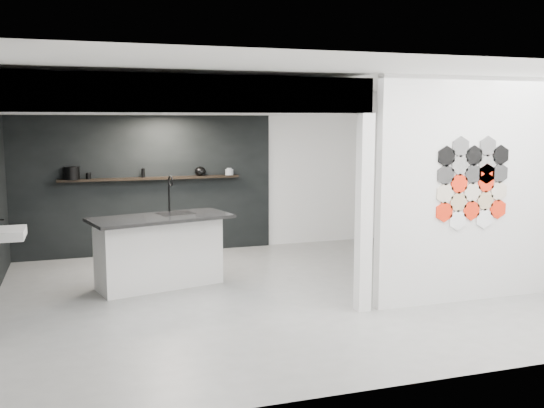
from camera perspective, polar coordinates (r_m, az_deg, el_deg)
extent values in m
cube|color=slate|center=(8.08, -0.02, -8.45)|extent=(7.00, 6.00, 0.01)
cube|color=silver|center=(7.92, 17.82, 1.21)|extent=(2.45, 0.15, 2.80)
cube|color=black|center=(10.46, -11.91, 1.73)|extent=(4.40, 0.04, 2.35)
cube|color=silver|center=(8.45, -10.71, 9.67)|extent=(4.40, 4.00, 0.40)
cube|color=silver|center=(7.22, 8.66, -0.92)|extent=(0.16, 0.16, 2.35)
cube|color=silver|center=(6.55, -8.52, 10.26)|extent=(4.40, 0.16, 0.40)
cube|color=silver|center=(8.34, -23.57, -2.57)|extent=(0.40, 0.60, 0.12)
cube|color=black|center=(10.35, -11.31, 2.38)|extent=(3.00, 0.15, 0.04)
cube|color=silver|center=(8.45, -10.56, -4.52)|extent=(1.74, 0.98, 0.94)
cube|color=black|center=(8.28, -10.43, -1.30)|extent=(2.01, 1.24, 0.04)
cube|color=black|center=(8.51, -9.07, -0.93)|extent=(0.58, 0.52, 0.02)
cylinder|color=black|center=(8.68, -9.66, 0.75)|extent=(0.03, 0.03, 0.44)
torus|color=black|center=(8.60, -9.53, 2.15)|extent=(0.06, 0.15, 0.15)
cylinder|color=black|center=(10.27, -18.34, 2.78)|extent=(0.25, 0.25, 0.21)
ellipsoid|color=black|center=(10.47, -6.79, 3.09)|extent=(0.22, 0.22, 0.16)
cylinder|color=gray|center=(10.59, -4.04, 3.02)|extent=(0.15, 0.15, 0.10)
cylinder|color=gray|center=(10.59, -4.04, 3.08)|extent=(0.11, 0.11, 0.12)
cylinder|color=black|center=(10.33, -12.04, 2.88)|extent=(0.07, 0.07, 0.15)
cylinder|color=black|center=(10.28, -16.90, 2.54)|extent=(0.08, 0.08, 0.10)
cylinder|color=red|center=(7.67, 15.91, -0.71)|extent=(0.26, 0.02, 0.26)
cylinder|color=beige|center=(7.64, 15.97, 0.96)|extent=(0.26, 0.02, 0.26)
cylinder|color=#2D2D2D|center=(7.62, 16.03, 2.64)|extent=(0.26, 0.02, 0.26)
cylinder|color=black|center=(7.60, 16.10, 4.33)|extent=(0.26, 0.02, 0.26)
cylinder|color=white|center=(7.80, 17.07, -1.46)|extent=(0.26, 0.02, 0.26)
cylinder|color=tan|center=(7.77, 17.13, 0.18)|extent=(0.26, 0.02, 0.26)
cylinder|color=red|center=(7.74, 17.20, 1.84)|extent=(0.26, 0.02, 0.26)
cylinder|color=silver|center=(7.72, 17.27, 3.50)|extent=(0.26, 0.02, 0.26)
cylinder|color=black|center=(7.71, 17.34, 5.17)|extent=(0.26, 0.02, 0.26)
cylinder|color=red|center=(7.89, 18.26, -0.57)|extent=(0.26, 0.02, 0.26)
cylinder|color=beige|center=(7.87, 18.33, 1.05)|extent=(0.26, 0.02, 0.26)
cylinder|color=#2D2D2D|center=(7.84, 18.40, 2.69)|extent=(0.26, 0.02, 0.26)
cylinder|color=black|center=(7.83, 18.47, 4.33)|extent=(0.26, 0.02, 0.26)
cylinder|color=white|center=(8.03, 19.35, -1.29)|extent=(0.26, 0.02, 0.26)
cylinder|color=tan|center=(8.00, 19.42, 0.30)|extent=(0.26, 0.02, 0.26)
cylinder|color=red|center=(7.97, 19.50, 1.90)|extent=(0.26, 0.02, 0.26)
cylinder|color=silver|center=(7.95, 19.57, 3.52)|extent=(0.26, 0.02, 0.26)
cylinder|color=black|center=(7.94, 19.65, 5.14)|extent=(0.26, 0.02, 0.26)
cylinder|color=red|center=(8.13, 20.48, -0.43)|extent=(0.26, 0.02, 0.26)
cylinder|color=beige|center=(8.10, 20.56, 1.14)|extent=(0.26, 0.02, 0.26)
cylinder|color=#2D2D2D|center=(8.08, 20.63, 2.73)|extent=(0.26, 0.02, 0.26)
cylinder|color=black|center=(8.06, 20.71, 4.32)|extent=(0.26, 0.02, 0.26)
cylinder|color=red|center=(7.96, 19.53, 2.71)|extent=(0.26, 0.02, 0.26)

